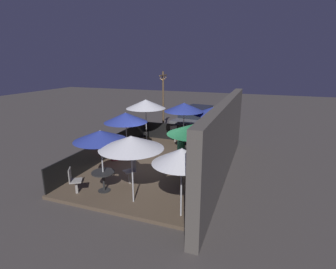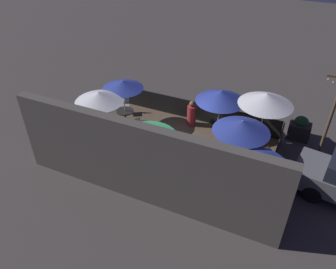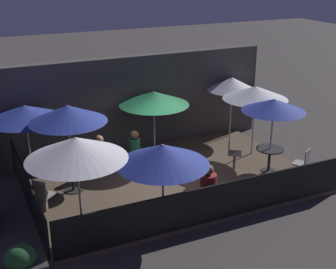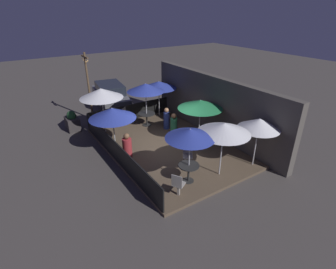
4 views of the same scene
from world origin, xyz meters
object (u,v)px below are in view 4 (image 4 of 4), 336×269
(patio_umbrella_0, at_px, (190,134))
(parked_car_0, at_px, (110,95))
(patron_2, at_px, (174,126))
(dining_table_0, at_px, (189,168))
(dining_table_1, at_px, (147,116))
(patio_chair_2, at_px, (188,155))
(patio_umbrella_2, at_px, (224,128))
(planter_box, at_px, (72,122))
(light_post, at_px, (88,84))
(patio_umbrella_1, at_px, (146,88))
(patio_umbrella_3, at_px, (200,104))
(patio_chair_0, at_px, (178,184))
(patio_umbrella_6, at_px, (112,113))
(patron_0, at_px, (166,119))
(patio_chair_1, at_px, (126,115))
(patron_1, at_px, (127,148))
(patio_umbrella_7, at_px, (159,85))
(patio_umbrella_4, at_px, (101,93))
(patio_umbrella_5, at_px, (259,124))

(patio_umbrella_0, height_order, parked_car_0, patio_umbrella_0)
(patron_2, bearing_deg, dining_table_0, -167.54)
(dining_table_1, bearing_deg, patio_chair_2, -7.56)
(patio_umbrella_2, height_order, planter_box, patio_umbrella_2)
(dining_table_1, xyz_separation_m, light_post, (-2.81, -2.24, 1.53))
(patio_umbrella_1, xyz_separation_m, patron_2, (2.00, 0.49, -1.63))
(patio_umbrella_0, xyz_separation_m, patio_chair_2, (-0.89, 0.62, -1.52))
(parked_car_0, bearing_deg, patio_umbrella_0, 3.82)
(patio_umbrella_3, height_order, planter_box, patio_umbrella_3)
(patio_chair_0, bearing_deg, patio_umbrella_6, 64.79)
(patio_umbrella_0, xyz_separation_m, patio_umbrella_3, (-2.57, 2.60, -0.16))
(patron_2, bearing_deg, patio_chair_0, -174.00)
(patio_umbrella_6, relative_size, patron_0, 1.79)
(parked_car_0, bearing_deg, patio_chair_1, 1.56)
(patio_umbrella_1, distance_m, light_post, 3.59)
(patio_umbrella_6, xyz_separation_m, patron_1, (1.26, 0.07, -1.23))
(patio_umbrella_0, height_order, patio_chair_1, patio_umbrella_0)
(patio_umbrella_7, xyz_separation_m, patio_chair_2, (5.57, -1.98, -1.43))
(patio_chair_2, bearing_deg, patron_2, -167.40)
(patio_chair_1, distance_m, patron_0, 2.48)
(patio_umbrella_4, bearing_deg, patio_umbrella_0, 10.34)
(parked_car_0, bearing_deg, patio_umbrella_1, 14.20)
(patio_umbrella_6, height_order, patio_chair_1, patio_umbrella_6)
(dining_table_1, bearing_deg, patio_umbrella_0, -12.59)
(patron_0, xyz_separation_m, patron_2, (1.01, -0.20, 0.02))
(patio_umbrella_7, distance_m, patron_1, 5.49)
(dining_table_0, xyz_separation_m, patron_0, (-4.59, 1.94, -0.01))
(dining_table_1, bearing_deg, patio_umbrella_1, -3.58)
(planter_box, bearing_deg, patio_chair_2, 24.67)
(patio_umbrella_5, distance_m, patio_umbrella_6, 6.36)
(planter_box, bearing_deg, patio_umbrella_2, 25.60)
(dining_table_0, bearing_deg, patio_umbrella_4, -169.66)
(dining_table_1, xyz_separation_m, parked_car_0, (-4.31, -0.42, 0.15))
(dining_table_0, xyz_separation_m, patron_1, (-2.81, -1.25, -0.02))
(patio_chair_2, relative_size, patron_1, 0.77)
(patio_chair_0, relative_size, patio_chair_2, 0.98)
(patio_chair_2, relative_size, planter_box, 0.85)
(patio_umbrella_4, xyz_separation_m, patio_umbrella_7, (-0.47, 3.70, -0.23))
(patio_umbrella_1, distance_m, patio_umbrella_4, 2.37)
(planter_box, bearing_deg, parked_car_0, 126.49)
(patio_umbrella_5, distance_m, patron_1, 5.62)
(patio_chair_2, xyz_separation_m, light_post, (-7.51, -1.61, 1.58))
(patio_umbrella_4, height_order, light_post, light_post)
(patio_umbrella_0, xyz_separation_m, patron_2, (-3.58, 1.74, -1.47))
(patio_chair_0, bearing_deg, patio_umbrella_3, 10.87)
(patio_umbrella_3, distance_m, patio_chair_2, 2.93)
(patio_umbrella_2, xyz_separation_m, parked_car_0, (-10.20, -0.51, -1.32))
(patio_chair_1, relative_size, light_post, 0.23)
(patio_umbrella_4, relative_size, dining_table_0, 3.01)
(dining_table_1, distance_m, patron_1, 3.74)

